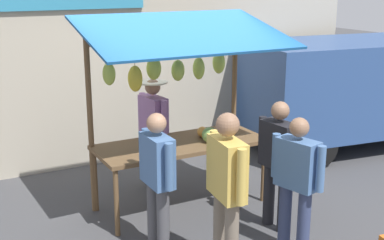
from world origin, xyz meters
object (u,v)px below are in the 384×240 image
at_px(market_stall, 180,91).
at_px(shopper_with_shopping_bag, 227,183).
at_px(shopper_in_striped_shirt, 278,157).
at_px(shopper_in_grey_tee, 157,174).
at_px(parked_van, 358,83).
at_px(shopper_with_ponytail, 297,177).
at_px(vendor_with_sunhat, 153,125).

xyz_separation_m(market_stall, shopper_with_shopping_bag, (0.36, 1.69, -0.56)).
relative_size(market_stall, shopper_in_striped_shirt, 1.60).
bearing_deg(shopper_in_grey_tee, parked_van, -69.13).
relative_size(shopper_with_ponytail, shopper_with_shopping_bag, 0.90).
xyz_separation_m(shopper_with_ponytail, shopper_in_grey_tee, (1.29, -0.74, 0.03)).
relative_size(vendor_with_sunhat, shopper_with_shopping_bag, 0.93).
xyz_separation_m(vendor_with_sunhat, shopper_in_grey_tee, (0.70, 1.66, -0.03)).
bearing_deg(shopper_with_ponytail, shopper_in_striped_shirt, -32.15).
xyz_separation_m(market_stall, vendor_with_sunhat, (0.06, -0.71, -0.62)).
height_order(vendor_with_sunhat, parked_van, parked_van).
bearing_deg(shopper_in_grey_tee, shopper_with_shopping_bag, -151.75).
bearing_deg(shopper_in_grey_tee, market_stall, -39.04).
relative_size(market_stall, parked_van, 0.54).
bearing_deg(shopper_with_shopping_bag, shopper_in_grey_tee, 35.41).
bearing_deg(shopper_in_striped_shirt, shopper_with_ponytail, 156.99).
xyz_separation_m(vendor_with_sunhat, parked_van, (-4.05, -0.15, 0.19)).
xyz_separation_m(shopper_in_grey_tee, shopper_with_shopping_bag, (-0.40, 0.75, 0.09)).
distance_m(vendor_with_sunhat, shopper_in_grey_tee, 1.80).
bearing_deg(shopper_in_striped_shirt, shopper_in_grey_tee, 77.52).
distance_m(market_stall, shopper_with_shopping_bag, 1.82).
relative_size(shopper_in_grey_tee, parked_van, 0.34).
bearing_deg(shopper_in_striped_shirt, market_stall, 26.70).
relative_size(shopper_with_ponytail, shopper_in_grey_tee, 0.98).
bearing_deg(vendor_with_sunhat, shopper_with_ponytail, 7.44).
height_order(market_stall, shopper_in_grey_tee, market_stall).
distance_m(shopper_with_ponytail, shopper_in_striped_shirt, 0.58).
relative_size(vendor_with_sunhat, shopper_in_grey_tee, 1.01).
bearing_deg(shopper_with_shopping_bag, vendor_with_sunhat, 0.10).
relative_size(market_stall, shopper_with_ponytail, 1.64).
distance_m(market_stall, shopper_in_grey_tee, 1.38).
distance_m(shopper_with_ponytail, shopper_in_grey_tee, 1.49).
xyz_separation_m(shopper_with_ponytail, parked_van, (-3.46, -2.55, 0.25)).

